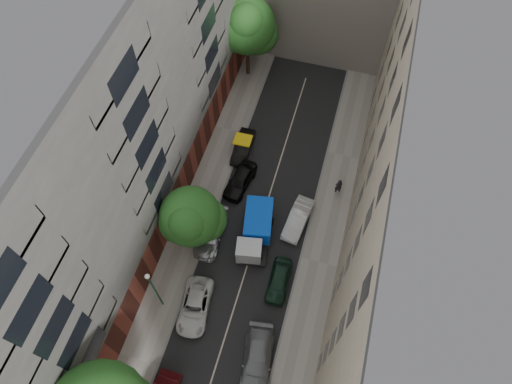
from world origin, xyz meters
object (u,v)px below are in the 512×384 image
(car_left_3, at_px, (211,233))
(pedestrian, at_px, (339,186))
(car_left_2, at_px, (195,306))
(car_right_1, at_px, (257,360))
(tree_far, at_px, (248,28))
(lamp_post, at_px, (153,287))
(car_left_5, at_px, (243,147))
(tarp_truck, at_px, (256,230))
(tree_mid, at_px, (191,219))
(car_right_2, at_px, (279,280))
(car_right_3, at_px, (298,219))
(car_left_4, at_px, (240,180))

(car_left_3, relative_size, pedestrian, 2.70)
(car_left_2, xyz_separation_m, car_right_1, (5.60, -2.48, 0.09))
(tree_far, bearing_deg, lamp_post, -88.82)
(car_left_5, height_order, car_right_1, car_right_1)
(tarp_truck, distance_m, lamp_post, 9.53)
(car_left_5, xyz_separation_m, tree_mid, (-0.90, -10.11, 3.81))
(car_right_2, xyz_separation_m, car_right_3, (0.19, 5.65, 0.04))
(car_right_3, distance_m, lamp_post, 13.22)
(tree_mid, bearing_deg, lamp_post, -98.64)
(tarp_truck, relative_size, car_right_2, 1.44)
(car_left_5, distance_m, tree_far, 11.20)
(car_right_3, distance_m, pedestrian, 4.76)
(car_left_5, bearing_deg, car_right_2, -62.45)
(car_right_3, xyz_separation_m, tree_mid, (-7.50, -4.16, 3.78))
(car_left_2, height_order, car_right_1, car_right_1)
(car_left_5, distance_m, pedestrian, 9.51)
(tarp_truck, relative_size, car_right_3, 1.32)
(pedestrian, bearing_deg, car_left_2, 33.28)
(car_left_2, relative_size, lamp_post, 0.77)
(pedestrian, bearing_deg, car_left_4, -13.75)
(car_left_4, bearing_deg, tree_mid, -95.16)
(car_left_5, xyz_separation_m, lamp_post, (-1.75, -15.68, 3.27))
(car_right_1, height_order, car_right_2, car_right_1)
(car_left_4, bearing_deg, tarp_truck, -49.50)
(car_left_5, bearing_deg, car_right_3, -43.41)
(tarp_truck, bearing_deg, pedestrian, 36.64)
(car_right_1, xyz_separation_m, tree_far, (-8.67, 27.39, 5.25))
(car_right_3, height_order, tree_mid, tree_mid)
(car_left_2, bearing_deg, car_right_2, 26.66)
(car_left_3, bearing_deg, pedestrian, 36.07)
(tree_mid, height_order, pedestrian, tree_mid)
(car_left_2, bearing_deg, car_left_4, 83.03)
(car_left_4, distance_m, car_left_5, 3.69)
(pedestrian, bearing_deg, car_right_2, 49.07)
(tree_far, bearing_deg, car_left_2, -82.97)
(tree_mid, bearing_deg, car_left_3, 45.13)
(car_left_2, height_order, tree_mid, tree_mid)
(car_left_5, bearing_deg, tarp_truck, -67.86)
(car_right_2, distance_m, car_right_3, 5.65)
(car_left_3, bearing_deg, car_left_5, 88.40)
(car_right_2, relative_size, tree_mid, 0.58)
(tarp_truck, relative_size, lamp_post, 0.92)
(car_right_2, bearing_deg, car_left_2, -147.65)
(lamp_post, bearing_deg, tarp_truck, 54.59)
(car_right_1, bearing_deg, car_left_4, 102.95)
(car_right_1, bearing_deg, car_right_2, 81.42)
(car_left_3, bearing_deg, lamp_post, -106.72)
(car_left_2, xyz_separation_m, tree_mid, (-1.70, 5.22, 3.83))
(tree_far, bearing_deg, tarp_truck, -71.84)
(car_right_2, bearing_deg, car_left_3, 158.16)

